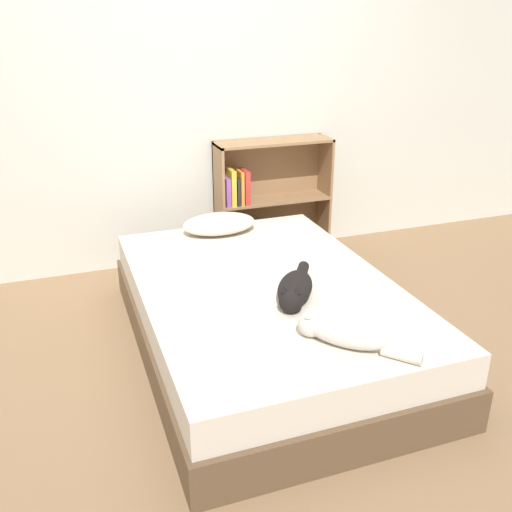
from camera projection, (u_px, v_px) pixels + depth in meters
The scene contains 7 objects.
ground_plane at pixel (265, 346), 3.32m from camera, with size 8.00×8.00×0.00m, color #846647.
wall_back at pixel (195, 95), 4.09m from camera, with size 8.00×0.06×2.50m.
bed at pixel (265, 316), 3.24m from camera, with size 1.40×2.09×0.41m.
pillow at pixel (219, 224), 3.87m from camera, with size 0.50×0.32×0.13m.
cat_light at pixel (340, 332), 2.55m from camera, with size 0.43×0.47×0.15m.
cat_dark at pixel (295, 289), 2.96m from camera, with size 0.38×0.52×0.15m.
bookshelf at pixel (266, 196), 4.43m from camera, with size 0.89×0.26×0.92m.
Camera 1 is at (-1.01, -2.66, 1.78)m, focal length 40.00 mm.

